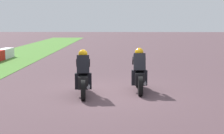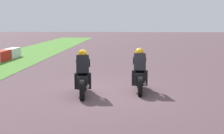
# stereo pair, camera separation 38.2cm
# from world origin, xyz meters

# --- Properties ---
(ground_plane) EXTENTS (120.00, 120.00, 0.00)m
(ground_plane) POSITION_xyz_m (0.00, 0.00, 0.00)
(ground_plane) COLOR #533B42
(rider_lane_a) EXTENTS (2.04, 0.54, 1.51)m
(rider_lane_a) POSITION_xyz_m (0.16, -0.97, 0.62)
(rider_lane_a) COLOR black
(rider_lane_a) RESTS_ON ground_plane
(rider_lane_b) EXTENTS (2.04, 0.56, 1.51)m
(rider_lane_b) POSITION_xyz_m (-0.51, 0.91, 0.62)
(rider_lane_b) COLOR black
(rider_lane_b) RESTS_ON ground_plane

